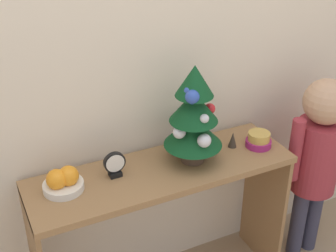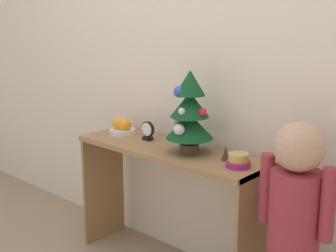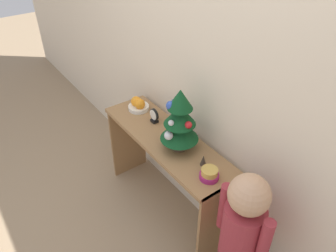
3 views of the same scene
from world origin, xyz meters
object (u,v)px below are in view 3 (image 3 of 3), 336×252
(fruit_bowl, at_px, (138,105))
(figurine, at_px, (203,160))
(child_figure, at_px, (242,229))
(singing_bowl, at_px, (209,174))
(desk_clock, at_px, (154,116))
(mini_tree, at_px, (179,120))

(fruit_bowl, distance_m, figurine, 0.78)
(figurine, height_order, child_figure, child_figure)
(singing_bowl, distance_m, desk_clock, 0.68)
(singing_bowl, bearing_deg, mini_tree, 175.60)
(mini_tree, bearing_deg, figurine, 5.79)
(fruit_bowl, distance_m, child_figure, 1.23)
(fruit_bowl, bearing_deg, figurine, -0.70)
(singing_bowl, height_order, desk_clock, desk_clock)
(desk_clock, distance_m, child_figure, 1.02)
(mini_tree, xyz_separation_m, singing_bowl, (0.33, -0.03, -0.19))
(fruit_bowl, height_order, child_figure, child_figure)
(figurine, bearing_deg, child_figure, -11.99)
(desk_clock, bearing_deg, figurine, -1.26)
(fruit_bowl, height_order, singing_bowl, fruit_bowl)
(mini_tree, bearing_deg, fruit_bowl, 176.76)
(fruit_bowl, xyz_separation_m, desk_clock, (0.22, 0.00, 0.01))
(mini_tree, xyz_separation_m, figurine, (0.22, 0.02, -0.19))
(mini_tree, height_order, fruit_bowl, mini_tree)
(child_figure, bearing_deg, desk_clock, 173.98)
(singing_bowl, xyz_separation_m, figurine, (-0.11, 0.05, 0.01))
(mini_tree, distance_m, fruit_bowl, 0.59)
(desk_clock, xyz_separation_m, child_figure, (1.01, -0.11, -0.14))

